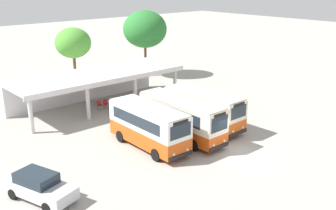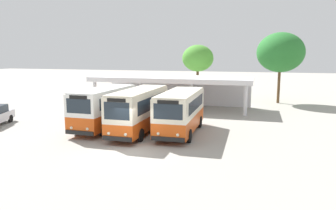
{
  "view_description": "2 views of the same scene",
  "coord_description": "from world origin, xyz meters",
  "px_view_note": "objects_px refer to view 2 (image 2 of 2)",
  "views": [
    {
      "loc": [
        -21.21,
        -16.5,
        12.22
      ],
      "look_at": [
        0.31,
        7.91,
        1.65
      ],
      "focal_mm": 42.27,
      "sensor_mm": 36.0,
      "label": 1
    },
    {
      "loc": [
        7.31,
        -17.14,
        5.81
      ],
      "look_at": [
        -0.07,
        8.67,
        1.5
      ],
      "focal_mm": 34.05,
      "sensor_mm": 36.0,
      "label": 2
    }
  ],
  "objects_px": {
    "city_bus_middle_cream": "(180,110)",
    "waiting_chair_second_from_end": "(171,104)",
    "city_bus_second_in_row": "(139,109)",
    "waiting_chair_middle_seat": "(177,105)",
    "city_bus_nearest_orange": "(104,107)",
    "waiting_chair_end_by_column": "(165,104)"
  },
  "relations": [
    {
      "from": "city_bus_middle_cream",
      "to": "waiting_chair_middle_seat",
      "type": "relative_size",
      "value": 8.72
    },
    {
      "from": "waiting_chair_end_by_column",
      "to": "waiting_chair_middle_seat",
      "type": "distance_m",
      "value": 1.42
    },
    {
      "from": "waiting_chair_end_by_column",
      "to": "waiting_chair_middle_seat",
      "type": "height_order",
      "value": "same"
    },
    {
      "from": "city_bus_middle_cream",
      "to": "waiting_chair_second_from_end",
      "type": "height_order",
      "value": "city_bus_middle_cream"
    },
    {
      "from": "city_bus_nearest_orange",
      "to": "city_bus_middle_cream",
      "type": "xyz_separation_m",
      "value": [
        6.07,
        0.19,
        -0.04
      ]
    },
    {
      "from": "city_bus_nearest_orange",
      "to": "waiting_chair_end_by_column",
      "type": "relative_size",
      "value": 8.44
    },
    {
      "from": "city_bus_second_in_row",
      "to": "waiting_chair_end_by_column",
      "type": "xyz_separation_m",
      "value": [
        -1.1,
        10.36,
        -1.26
      ]
    },
    {
      "from": "city_bus_second_in_row",
      "to": "city_bus_middle_cream",
      "type": "height_order",
      "value": "city_bus_second_in_row"
    },
    {
      "from": "waiting_chair_second_from_end",
      "to": "waiting_chair_middle_seat",
      "type": "bearing_deg",
      "value": -6.81
    },
    {
      "from": "waiting_chair_middle_seat",
      "to": "waiting_chair_second_from_end",
      "type": "bearing_deg",
      "value": 173.19
    },
    {
      "from": "city_bus_nearest_orange",
      "to": "waiting_chair_middle_seat",
      "type": "relative_size",
      "value": 8.44
    },
    {
      "from": "waiting_chair_second_from_end",
      "to": "waiting_chair_middle_seat",
      "type": "xyz_separation_m",
      "value": [
        0.71,
        -0.08,
        0.0
      ]
    },
    {
      "from": "waiting_chair_end_by_column",
      "to": "waiting_chair_second_from_end",
      "type": "xyz_separation_m",
      "value": [
        0.71,
        -0.04,
        0.0
      ]
    },
    {
      "from": "city_bus_nearest_orange",
      "to": "city_bus_second_in_row",
      "type": "bearing_deg",
      "value": -6.07
    },
    {
      "from": "waiting_chair_middle_seat",
      "to": "city_bus_middle_cream",
      "type": "bearing_deg",
      "value": -74.37
    },
    {
      "from": "waiting_chair_end_by_column",
      "to": "waiting_chair_middle_seat",
      "type": "relative_size",
      "value": 1.0
    },
    {
      "from": "city_bus_second_in_row",
      "to": "waiting_chair_second_from_end",
      "type": "height_order",
      "value": "city_bus_second_in_row"
    },
    {
      "from": "city_bus_nearest_orange",
      "to": "waiting_chair_second_from_end",
      "type": "distance_m",
      "value": 10.42
    },
    {
      "from": "city_bus_nearest_orange",
      "to": "waiting_chair_end_by_column",
      "type": "bearing_deg",
      "value": 79.06
    },
    {
      "from": "waiting_chair_end_by_column",
      "to": "waiting_chair_second_from_end",
      "type": "distance_m",
      "value": 0.71
    },
    {
      "from": "city_bus_nearest_orange",
      "to": "waiting_chair_second_from_end",
      "type": "height_order",
      "value": "city_bus_nearest_orange"
    },
    {
      "from": "city_bus_second_in_row",
      "to": "waiting_chair_end_by_column",
      "type": "relative_size",
      "value": 9.3
    }
  ]
}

